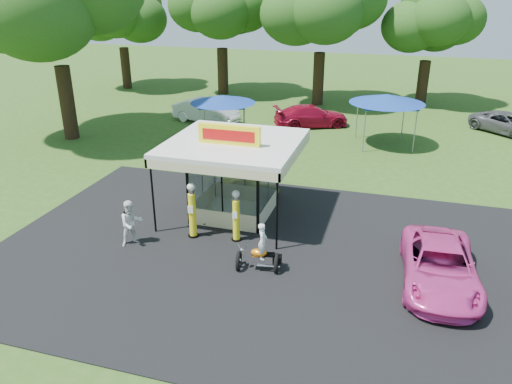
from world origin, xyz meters
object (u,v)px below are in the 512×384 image
gas_pump_right (236,217)px  kiosk_car (250,186)px  tent_west (223,99)px  tent_east (387,99)px  motorcycle (261,252)px  bg_car_d (508,124)px  pink_sedan (440,266)px  gas_station_kiosk (234,177)px  spectator_west (131,223)px  bg_car_b (311,116)px  gas_pump_left (192,212)px  bg_car_a (206,111)px

gas_pump_right → kiosk_car: 4.60m
tent_west → tent_east: tent_east is taller
motorcycle → bg_car_d: motorcycle is taller
tent_west → gas_pump_right: bearing=-67.9°
pink_sedan → tent_east: (-2.74, 15.52, 2.17)m
pink_sedan → tent_west: 18.86m
tent_east → gas_station_kiosk: bearing=-114.7°
spectator_west → bg_car_b: spectator_west is taller
gas_station_kiosk → gas_pump_right: bearing=-69.5°
motorcycle → bg_car_d: size_ratio=0.39×
tent_east → gas_pump_left: bearing=-113.9°
motorcycle → tent_east: tent_east is taller
gas_pump_right → pink_sedan: size_ratio=0.42×
pink_sedan → bg_car_b: (-7.88, 18.47, 0.04)m
gas_pump_left → tent_east: (6.54, 14.74, 1.77)m
gas_pump_left → kiosk_car: 4.81m
motorcycle → pink_sedan: motorcycle is taller
pink_sedan → bg_car_a: size_ratio=1.03×
motorcycle → bg_car_b: (-1.89, 19.32, 0.01)m
gas_pump_left → spectator_west: (-2.01, -1.24, -0.19)m
bg_car_a → bg_car_d: bearing=-69.5°
gas_pump_left → bg_car_b: bearing=85.5°
pink_sedan → bg_car_a: bearing=128.4°
pink_sedan → tent_east: tent_east is taller
gas_station_kiosk → kiosk_car: gas_station_kiosk is taller
gas_station_kiosk → bg_car_d: (13.48, 17.25, -1.10)m
bg_car_d → tent_east: size_ratio=1.08×
kiosk_car → pink_sedan: bearing=-123.2°
gas_pump_left → bg_car_d: size_ratio=0.47×
gas_pump_left → bg_car_b: 17.74m
spectator_west → bg_car_a: size_ratio=0.37×
bg_car_a → tent_west: 4.91m
gas_station_kiosk → gas_pump_left: bearing=-110.2°
gas_station_kiosk → motorcycle: bearing=-59.9°
gas_pump_left → bg_car_b: size_ratio=0.45×
gas_pump_right → tent_west: (-5.20, 12.81, 1.57)m
spectator_west → bg_car_b: 19.23m
motorcycle → bg_car_b: size_ratio=0.37×
gas_pump_left → bg_car_d: (14.39, 19.72, -0.43)m
kiosk_car → bg_car_d: 20.20m
bg_car_b → tent_east: 6.30m
gas_station_kiosk → gas_pump_left: gas_station_kiosk is taller
kiosk_car → bg_car_d: bearing=-41.9°
bg_car_b → tent_west: bearing=107.0°
bg_car_a → spectator_west: bearing=-155.0°
bg_car_a → tent_east: (12.67, -1.98, 2.07)m
spectator_west → gas_pump_right: bearing=-26.7°
spectator_west → tent_west: tent_west is taller
gas_pump_right → tent_east: tent_east is taller
kiosk_car → tent_east: 11.78m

